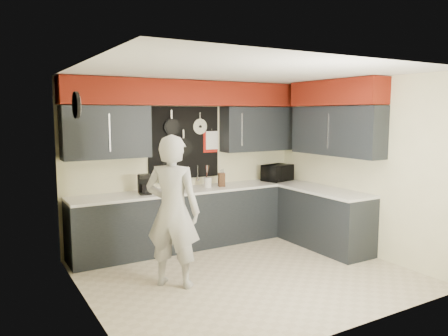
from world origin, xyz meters
TOP-DOWN VIEW (x-y plane):
  - ground at (0.00, 0.00)m, footprint 4.00×4.00m
  - back_wall_assembly at (0.01, 1.60)m, footprint 4.00×0.36m
  - right_wall_assembly at (1.85, 0.26)m, footprint 0.36×3.50m
  - left_wall_assembly at (-1.99, 0.02)m, footprint 0.05×3.50m
  - base_cabinets at (0.49, 1.13)m, footprint 3.95×2.20m
  - microwave at (1.58, 1.42)m, footprint 0.59×0.47m
  - knife_block at (0.45, 1.41)m, footprint 0.13×0.13m
  - utensil_crock at (0.21, 1.43)m, footprint 0.13×0.13m
  - coffee_maker at (-0.85, 1.40)m, footprint 0.19×0.22m
  - person at (-0.97, 0.13)m, footprint 0.79×0.79m

SIDE VIEW (x-z plane):
  - ground at x=0.00m, z-range 0.00..0.00m
  - base_cabinets at x=0.49m, z-range 0.00..0.92m
  - person at x=-0.97m, z-range 0.00..1.85m
  - utensil_crock at x=0.21m, z-range 0.92..1.08m
  - knife_block at x=0.45m, z-range 0.92..1.14m
  - microwave at x=1.58m, z-range 0.92..1.20m
  - coffee_maker at x=-0.85m, z-range 0.93..1.22m
  - left_wall_assembly at x=-1.99m, z-range 0.03..2.63m
  - right_wall_assembly at x=1.85m, z-range 0.64..3.24m
  - back_wall_assembly at x=0.01m, z-range 0.71..3.31m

